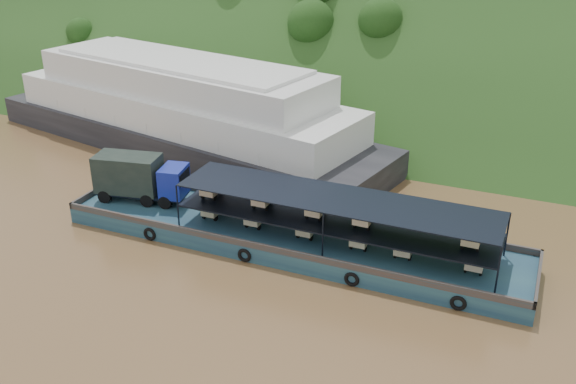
% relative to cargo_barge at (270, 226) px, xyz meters
% --- Properties ---
extents(ground, '(160.00, 160.00, 0.00)m').
position_rel_cargo_barge_xyz_m(ground, '(2.51, -0.74, -1.24)').
color(ground, brown).
rests_on(ground, ground).
extents(hillside, '(140.00, 39.60, 39.60)m').
position_rel_cargo_barge_xyz_m(hillside, '(2.51, 35.26, -1.24)').
color(hillside, '#1F3D16').
rests_on(hillside, ground).
extents(cargo_barge, '(35.00, 7.18, 4.97)m').
position_rel_cargo_barge_xyz_m(cargo_barge, '(0.00, 0.00, 0.00)').
color(cargo_barge, '#142B46').
rests_on(cargo_barge, ground).
extents(passenger_ferry, '(46.72, 20.40, 9.19)m').
position_rel_cargo_barge_xyz_m(passenger_ferry, '(-16.64, 14.98, 2.74)').
color(passenger_ferry, black).
rests_on(passenger_ferry, ground).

